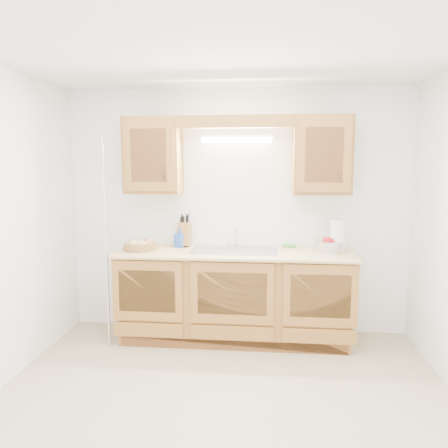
# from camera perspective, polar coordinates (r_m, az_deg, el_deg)

# --- Properties ---
(room) EXTENTS (3.52, 3.50, 2.50)m
(room) POSITION_cam_1_polar(r_m,az_deg,el_deg) (3.05, -0.24, -1.40)
(room) COLOR tan
(room) RESTS_ON ground
(base_cabinets) EXTENTS (2.20, 0.60, 0.86)m
(base_cabinets) POSITION_cam_1_polar(r_m,az_deg,el_deg) (4.40, 1.38, -9.39)
(base_cabinets) COLOR #A06F2E
(base_cabinets) RESTS_ON ground
(countertop) EXTENTS (2.30, 0.63, 0.04)m
(countertop) POSITION_cam_1_polar(r_m,az_deg,el_deg) (4.28, 1.39, -3.80)
(countertop) COLOR tan
(countertop) RESTS_ON base_cabinets
(upper_cabinet_left) EXTENTS (0.55, 0.33, 0.75)m
(upper_cabinet_left) POSITION_cam_1_polar(r_m,az_deg,el_deg) (4.48, -9.21, 8.79)
(upper_cabinet_left) COLOR #A06F2E
(upper_cabinet_left) RESTS_ON room
(upper_cabinet_right) EXTENTS (0.55, 0.33, 0.75)m
(upper_cabinet_right) POSITION_cam_1_polar(r_m,az_deg,el_deg) (4.36, 12.65, 8.73)
(upper_cabinet_right) COLOR #A06F2E
(upper_cabinet_right) RESTS_ON room
(valance) EXTENTS (2.20, 0.05, 0.12)m
(valance) POSITION_cam_1_polar(r_m,az_deg,el_deg) (4.21, 1.45, 13.25)
(valance) COLOR #A06F2E
(valance) RESTS_ON room
(fluorescent_fixture) EXTENTS (0.76, 0.08, 0.08)m
(fluorescent_fixture) POSITION_cam_1_polar(r_m,az_deg,el_deg) (4.43, 1.66, 11.12)
(fluorescent_fixture) COLOR white
(fluorescent_fixture) RESTS_ON room
(sink) EXTENTS (0.84, 0.46, 0.36)m
(sink) POSITION_cam_1_polar(r_m,az_deg,el_deg) (4.31, 1.41, -4.42)
(sink) COLOR #9E9EA3
(sink) RESTS_ON countertop
(wire_shelf_pole) EXTENTS (0.03, 0.03, 2.00)m
(wire_shelf_pole) POSITION_cam_1_polar(r_m,az_deg,el_deg) (4.27, -15.15, -2.44)
(wire_shelf_pole) COLOR silver
(wire_shelf_pole) RESTS_ON ground
(outlet_plate) EXTENTS (0.08, 0.01, 0.12)m
(outlet_plate) POSITION_cam_1_polar(r_m,az_deg,el_deg) (4.57, 13.66, 0.15)
(outlet_plate) COLOR white
(outlet_plate) RESTS_ON room
(fruit_basket) EXTENTS (0.32, 0.32, 0.10)m
(fruit_basket) POSITION_cam_1_polar(r_m,az_deg,el_deg) (4.41, -10.96, -2.74)
(fruit_basket) COLOR #A17241
(fruit_basket) RESTS_ON countertop
(knife_block) EXTENTS (0.13, 0.20, 0.35)m
(knife_block) POSITION_cam_1_polar(r_m,az_deg,el_deg) (4.53, -5.23, -1.34)
(knife_block) COLOR #A06F2E
(knife_block) RESTS_ON countertop
(orange_canister) EXTENTS (0.08, 0.08, 0.21)m
(orange_canister) POSITION_cam_1_polar(r_m,az_deg,el_deg) (4.52, -5.26, -1.61)
(orange_canister) COLOR #FD480E
(orange_canister) RESTS_ON countertop
(soap_bottle) EXTENTS (0.12, 0.12, 0.20)m
(soap_bottle) POSITION_cam_1_polar(r_m,az_deg,el_deg) (4.48, -5.78, -1.71)
(soap_bottle) COLOR blue
(soap_bottle) RESTS_ON countertop
(sponge) EXTENTS (0.14, 0.10, 0.03)m
(sponge) POSITION_cam_1_polar(r_m,az_deg,el_deg) (4.51, 8.49, -2.88)
(sponge) COLOR #CC333F
(sponge) RESTS_ON countertop
(paper_towel) EXTENTS (0.18, 0.18, 0.37)m
(paper_towel) POSITION_cam_1_polar(r_m,az_deg,el_deg) (4.37, 14.64, -1.50)
(paper_towel) COLOR silver
(paper_towel) RESTS_ON countertop
(apple_bowl) EXTENTS (0.32, 0.32, 0.14)m
(apple_bowl) POSITION_cam_1_polar(r_m,az_deg,el_deg) (4.36, 13.57, -2.71)
(apple_bowl) COLOR silver
(apple_bowl) RESTS_ON countertop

